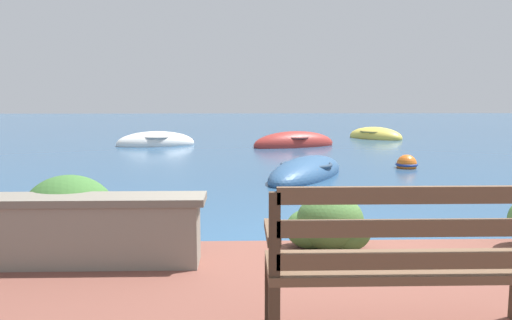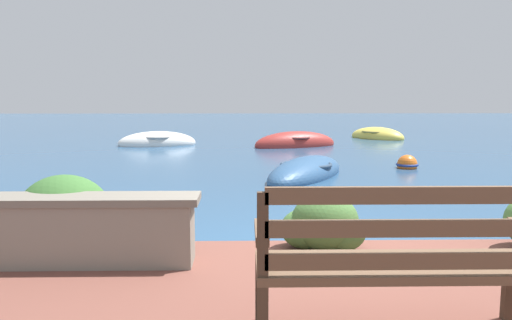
# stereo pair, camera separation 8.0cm
# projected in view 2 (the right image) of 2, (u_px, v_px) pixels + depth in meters

# --- Properties ---
(ground_plane) EXTENTS (80.00, 80.00, 0.00)m
(ground_plane) POSITION_uv_depth(u_px,v_px,m) (321.00, 262.00, 4.84)
(ground_plane) COLOR navy
(park_bench) EXTENTS (1.61, 0.48, 0.93)m
(park_bench) POSITION_uv_depth(u_px,v_px,m) (400.00, 259.00, 2.77)
(park_bench) COLOR #433123
(park_bench) RESTS_ON patio_terrace
(stone_wall) EXTENTS (2.48, 0.39, 0.58)m
(stone_wall) POSITION_uv_depth(u_px,v_px,m) (49.00, 230.00, 4.10)
(stone_wall) COLOR gray
(stone_wall) RESTS_ON patio_terrace
(hedge_clump_far_left) EXTENTS (1.02, 0.73, 0.69)m
(hedge_clump_far_left) POSITION_uv_depth(u_px,v_px,m) (63.00, 218.00, 4.45)
(hedge_clump_far_left) COLOR #38662D
(hedge_clump_far_left) RESTS_ON patio_terrace
(hedge_clump_left) EXTENTS (0.76, 0.55, 0.52)m
(hedge_clump_left) POSITION_uv_depth(u_px,v_px,m) (323.00, 225.00, 4.51)
(hedge_clump_left) COLOR #426B33
(hedge_clump_left) RESTS_ON patio_terrace
(rowboat_nearest) EXTENTS (2.30, 3.16, 0.67)m
(rowboat_nearest) POSITION_uv_depth(u_px,v_px,m) (306.00, 173.00, 9.99)
(rowboat_nearest) COLOR #2D517A
(rowboat_nearest) RESTS_ON ground_plane
(rowboat_mid) EXTENTS (2.94, 1.93, 0.84)m
(rowboat_mid) POSITION_uv_depth(u_px,v_px,m) (295.00, 144.00, 15.77)
(rowboat_mid) COLOR #9E2D28
(rowboat_mid) RESTS_ON ground_plane
(rowboat_far) EXTENTS (2.70, 1.73, 0.79)m
(rowboat_far) POSITION_uv_depth(u_px,v_px,m) (157.00, 143.00, 16.15)
(rowboat_far) COLOR silver
(rowboat_far) RESTS_ON ground_plane
(rowboat_outer) EXTENTS (2.28, 2.45, 0.75)m
(rowboat_outer) POSITION_uv_depth(u_px,v_px,m) (377.00, 137.00, 18.68)
(rowboat_outer) COLOR #DBC64C
(rowboat_outer) RESTS_ON ground_plane
(mooring_buoy) EXTENTS (0.49, 0.49, 0.45)m
(mooring_buoy) POSITION_uv_depth(u_px,v_px,m) (407.00, 165.00, 11.08)
(mooring_buoy) COLOR orange
(mooring_buoy) RESTS_ON ground_plane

